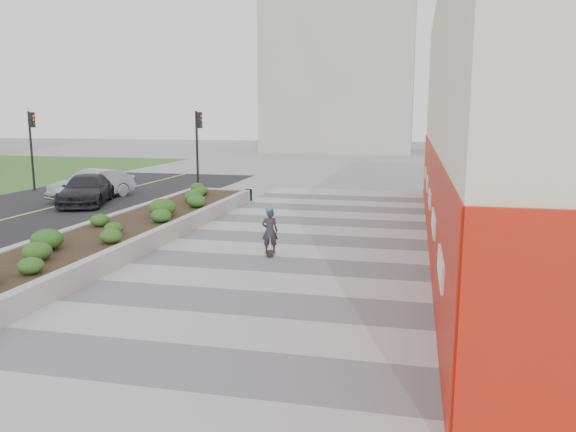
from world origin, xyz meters
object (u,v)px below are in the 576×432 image
car_silver (92,185)px  car_dark (86,190)px  planter (129,227)px  traffic_signal_far (32,139)px  traffic_signal_near (198,140)px  skateboarder (270,231)px

car_silver → car_dark: size_ratio=0.93×
planter → traffic_signal_far: 15.00m
planter → traffic_signal_near: traffic_signal_near is taller
traffic_signal_far → planter: bearing=-42.5°
planter → car_silver: bearing=128.2°
traffic_signal_near → skateboarder: size_ratio=2.94×
planter → traffic_signal_far: size_ratio=4.29×
planter → car_dark: (-5.49, 6.27, 0.24)m
car_dark → skateboarder: bearing=-54.5°
car_silver → car_dark: 1.64m
traffic_signal_near → car_silver: traffic_signal_near is taller
traffic_signal_near → car_silver: (-4.41, -2.72, -2.06)m
traffic_signal_near → car_silver: bearing=-148.3°
car_silver → car_dark: car_silver is taller
traffic_signal_near → car_dark: traffic_signal_near is taller
car_silver → traffic_signal_far: bearing=172.5°
traffic_signal_near → traffic_signal_far: size_ratio=1.00×
skateboarder → traffic_signal_far: bearing=131.8°
planter → car_silver: car_silver is taller
traffic_signal_far → car_dark: 6.91m
planter → car_dark: bearing=131.2°
car_silver → car_dark: (0.64, -1.51, -0.04)m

